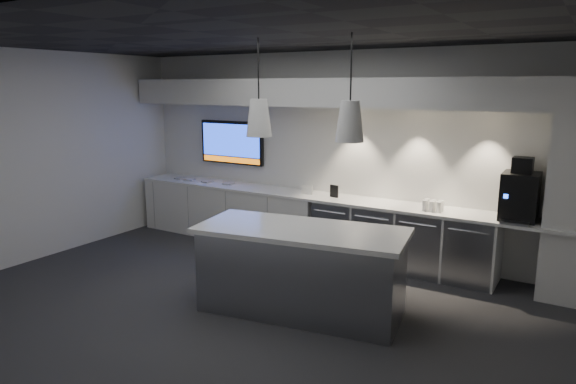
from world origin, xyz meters
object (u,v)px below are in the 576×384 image
Objects in this scene: island at (301,270)px; coffee_machine at (520,194)px; wall_tv at (232,142)px; bin at (213,278)px.

island is 2.83m from coffee_machine.
coffee_machine is (1.93, 1.94, 0.72)m from island.
coffee_machine is at bearing 35.77° from island.
wall_tv is at bearing 130.58° from island.
island reaches higher than bin.
bin is 3.85m from coffee_machine.
coffee_machine reaches higher than bin.
wall_tv is 1.64× the size of coffee_machine.
wall_tv is at bearing 122.11° from bin.
coffee_machine is at bearing -3.11° from wall_tv.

